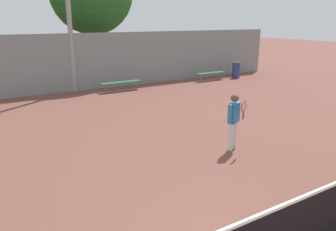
{
  "coord_description": "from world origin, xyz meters",
  "views": [
    {
      "loc": [
        -3.31,
        -2.66,
        3.64
      ],
      "look_at": [
        1.45,
        5.14,
        0.94
      ],
      "focal_mm": 35.0,
      "sensor_mm": 36.0,
      "label": 1
    }
  ],
  "objects_px": {
    "tennis_player": "(234,118)",
    "bench_courtside_near": "(211,73)",
    "trash_bin": "(236,70)",
    "bench_courtside_far": "(121,83)"
  },
  "relations": [
    {
      "from": "tennis_player",
      "to": "bench_courtside_near",
      "type": "height_order",
      "value": "tennis_player"
    },
    {
      "from": "tennis_player",
      "to": "bench_courtside_far",
      "type": "bearing_deg",
      "value": 64.83
    },
    {
      "from": "bench_courtside_near",
      "to": "bench_courtside_far",
      "type": "height_order",
      "value": "same"
    },
    {
      "from": "bench_courtside_near",
      "to": "trash_bin",
      "type": "bearing_deg",
      "value": -2.21
    },
    {
      "from": "tennis_player",
      "to": "trash_bin",
      "type": "relative_size",
      "value": 1.67
    },
    {
      "from": "tennis_player",
      "to": "bench_courtside_far",
      "type": "xyz_separation_m",
      "value": [
        0.5,
        9.15,
        -0.5
      ]
    },
    {
      "from": "bench_courtside_near",
      "to": "bench_courtside_far",
      "type": "relative_size",
      "value": 0.91
    },
    {
      "from": "bench_courtside_near",
      "to": "trash_bin",
      "type": "distance_m",
      "value": 1.99
    },
    {
      "from": "bench_courtside_near",
      "to": "trash_bin",
      "type": "relative_size",
      "value": 2.01
    },
    {
      "from": "tennis_player",
      "to": "bench_courtside_near",
      "type": "bearing_deg",
      "value": 32.6
    }
  ]
}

